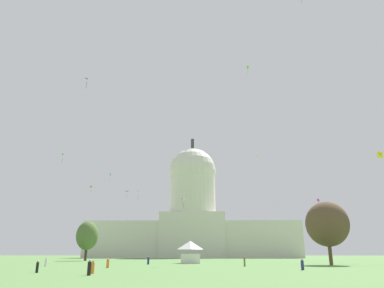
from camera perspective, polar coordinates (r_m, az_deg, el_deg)
The scene contains 23 objects.
capitol_building at distance 195.99m, azimuth 0.09°, elevation -11.86°, with size 110.61×25.89×64.95m.
event_tent at distance 90.99m, azimuth -0.31°, elevation -16.80°, with size 5.11×6.82×5.23m.
tree_east_mid at distance 82.76m, azimuth 20.73°, elevation -11.83°, with size 11.74×12.12×12.97m.
tree_west_near at distance 125.57m, azimuth -16.36°, elevation -13.84°, with size 9.72×9.79×12.45m.
person_black_back_center at distance 50.85m, azimuth -23.43°, elevation -17.53°, with size 0.35×0.35×1.51m.
person_orange_near_tent at distance 64.39m, azimuth -13.26°, elevation -18.03°, with size 0.66×0.66×1.60m.
person_olive_front_right at distance 70.19m, azimuth 8.37°, elevation -18.11°, with size 0.45×0.45×1.67m.
person_navy_edge_east at distance 56.98m, azimuth 17.18°, elevation -17.94°, with size 0.53×0.53×1.56m.
person_navy_mid_center at distance 82.73m, azimuth -6.98°, elevation -17.96°, with size 0.65×0.65×1.78m.
person_white_mid_right at distance 74.51m, azimuth -22.25°, elevation -17.03°, with size 0.61×0.61×1.67m.
person_orange_aisle_center at distance 46.71m, azimuth -15.53°, elevation -18.47°, with size 0.42×0.42×1.48m.
person_black_edge_west at distance 42.96m, azimuth -16.05°, elevation -18.47°, with size 0.57×0.57×1.69m.
kite_white_high at distance 161.31m, azimuth 10.29°, elevation -2.05°, with size 1.29×1.30×3.34m.
kite_yellow_low at distance 61.33m, azimuth 27.77°, elevation -1.55°, with size 0.75×0.70×0.97m.
kite_violet_high at distance 104.28m, azimuth -16.34°, elevation 9.74°, with size 0.99×1.18×2.84m.
kite_turquoise_high at distance 168.75m, azimuth -12.93°, elevation -4.89°, with size 0.68×0.58×3.51m.
kite_lime_high at distance 119.60m, azimuth 8.87°, elevation 11.96°, with size 0.80×0.82×3.15m.
kite_red_mid at distance 146.50m, azimuth -8.45°, elevation -7.63°, with size 1.36×1.59×3.64m.
kite_orange_mid at distance 140.72m, azimuth -15.81°, elevation -6.65°, with size 1.07×0.59×2.88m.
kite_black_low at distance 110.09m, azimuth -1.40°, elevation -8.99°, with size 1.25×0.85×2.25m.
kite_green_mid at distance 104.45m, azimuth -19.68°, elevation -1.73°, with size 1.31×1.92×2.49m.
kite_blue_mid at distance 159.88m, azimuth -10.34°, elevation -7.59°, with size 1.65×0.70×2.27m.
kite_magenta_low at distance 109.97m, azimuth 19.49°, elevation -8.50°, with size 0.81×0.49×2.02m.
Camera 1 is at (2.86, -22.63, 2.32)m, focal length 33.47 mm.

